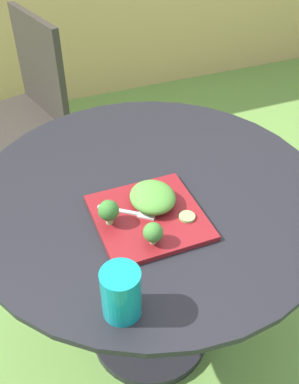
% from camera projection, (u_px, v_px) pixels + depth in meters
% --- Properties ---
extents(ground_plane, '(12.00, 12.00, 0.00)m').
position_uv_depth(ground_plane, '(150.00, 333.00, 1.70)').
color(ground_plane, '#669342').
extents(patio_table, '(1.00, 1.00, 0.73)m').
position_uv_depth(patio_table, '(150.00, 245.00, 1.38)').
color(patio_table, black).
rests_on(patio_table, ground_plane).
extents(patio_chair, '(0.54, 0.54, 0.90)m').
position_uv_depth(patio_chair, '(23.00, 102.00, 2.02)').
color(patio_chair, '#332D28').
rests_on(patio_chair, ground_plane).
extents(salad_plate, '(0.27, 0.27, 0.01)m').
position_uv_depth(salad_plate, '(149.00, 217.00, 1.13)').
color(salad_plate, maroon).
rests_on(salad_plate, patio_table).
extents(drinking_glass, '(0.08, 0.08, 0.12)m').
position_uv_depth(drinking_glass, '(121.00, 295.00, 0.89)').
color(drinking_glass, '#0F8C93').
rests_on(drinking_glass, patio_table).
extents(fork, '(0.13, 0.11, 0.00)m').
position_uv_depth(fork, '(132.00, 213.00, 1.13)').
color(fork, silver).
rests_on(fork, salad_plate).
extents(lettuce_mound, '(0.12, 0.13, 0.05)m').
position_uv_depth(lettuce_mound, '(153.00, 197.00, 1.14)').
color(lettuce_mound, '#519338').
rests_on(lettuce_mound, salad_plate).
extents(broccoli_floret_0, '(0.05, 0.05, 0.06)m').
position_uv_depth(broccoli_floret_0, '(153.00, 233.00, 1.04)').
color(broccoli_floret_0, '#99B770').
rests_on(broccoli_floret_0, salad_plate).
extents(broccoli_floret_1, '(0.05, 0.05, 0.07)m').
position_uv_depth(broccoli_floret_1, '(109.00, 211.00, 1.08)').
color(broccoli_floret_1, '#99B770').
rests_on(broccoli_floret_1, salad_plate).
extents(cucumber_slice_0, '(0.04, 0.04, 0.01)m').
position_uv_depth(cucumber_slice_0, '(187.00, 217.00, 1.12)').
color(cucumber_slice_0, '#8EB766').
rests_on(cucumber_slice_0, salad_plate).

